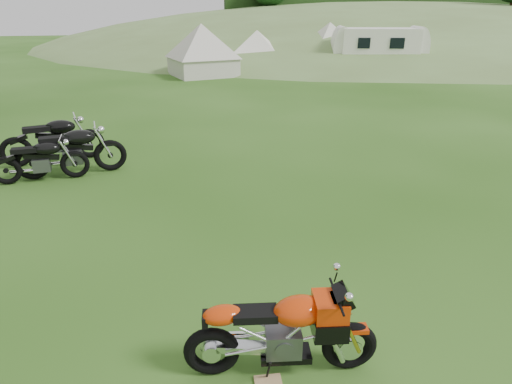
{
  "coord_description": "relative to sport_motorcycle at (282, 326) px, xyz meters",
  "views": [
    {
      "loc": [
        -1.23,
        -4.95,
        3.25
      ],
      "look_at": [
        0.0,
        0.4,
        0.9
      ],
      "focal_mm": 30.0,
      "sensor_mm": 36.0,
      "label": 1
    }
  ],
  "objects": [
    {
      "name": "caravan",
      "position": [
        11.09,
        19.48,
        0.65
      ],
      "size": [
        5.45,
        3.58,
        2.35
      ],
      "primitive_type": null,
      "rotation": [
        0.0,
        0.0,
        -0.29
      ],
      "color": "white",
      "rests_on": "ground"
    },
    {
      "name": "ground",
      "position": [
        0.29,
        1.92,
        -0.53
      ],
      "size": [
        120.0,
        120.0,
        0.0
      ],
      "primitive_type": "plane",
      "color": "#22490F",
      "rests_on": "ground"
    },
    {
      "name": "plywood_board",
      "position": [
        -0.16,
        -0.15,
        -0.52
      ],
      "size": [
        0.28,
        0.23,
        0.02
      ],
      "primitive_type": "cube",
      "rotation": [
        0.0,
        0.0,
        -0.1
      ],
      "color": "tan",
      "rests_on": "ground"
    },
    {
      "name": "tent_mid",
      "position": [
        4.98,
        22.47,
        0.63
      ],
      "size": [
        3.39,
        3.39,
        2.32
      ],
      "primitive_type": null,
      "rotation": [
        0.0,
        0.0,
        -0.33
      ],
      "color": "silver",
      "rests_on": "ground"
    },
    {
      "name": "vintage_moto_b",
      "position": [
        -2.8,
        6.13,
        0.03
      ],
      "size": [
        2.18,
        0.78,
        1.12
      ],
      "primitive_type": null,
      "rotation": [
        0.0,
        0.0,
        0.14
      ],
      "color": "black",
      "rests_on": "ground"
    },
    {
      "name": "hedgerow",
      "position": [
        24.29,
        41.92,
        -0.53
      ],
      "size": [
        36.0,
        1.2,
        8.6
      ],
      "primitive_type": null,
      "color": "black",
      "rests_on": "ground"
    },
    {
      "name": "tent_left",
      "position": [
        1.54,
        20.26,
        0.77
      ],
      "size": [
        3.6,
        3.6,
        2.6
      ],
      "primitive_type": null,
      "rotation": [
        0.0,
        0.0,
        0.23
      ],
      "color": "beige",
      "rests_on": "ground"
    },
    {
      "name": "vintage_moto_c",
      "position": [
        -3.33,
        7.1,
        0.03
      ],
      "size": [
        2.19,
        0.95,
        1.12
      ],
      "primitive_type": null,
      "rotation": [
        0.0,
        0.0,
        0.22
      ],
      "color": "black",
      "rests_on": "ground"
    },
    {
      "name": "vintage_moto_d",
      "position": [
        -3.37,
        5.9,
        -0.06
      ],
      "size": [
        1.82,
        0.55,
        0.94
      ],
      "primitive_type": null,
      "rotation": [
        0.0,
        0.0,
        0.07
      ],
      "color": "black",
      "rests_on": "ground"
    },
    {
      "name": "hillside",
      "position": [
        24.29,
        41.92,
        -0.53
      ],
      "size": [
        80.0,
        64.0,
        8.0
      ],
      "primitive_type": "ellipsoid",
      "color": "#5C773C",
      "rests_on": "ground"
    },
    {
      "name": "sport_motorcycle",
      "position": [
        0.0,
        0.0,
        0.0
      ],
      "size": [
        1.81,
        0.73,
        1.06
      ],
      "primitive_type": null,
      "rotation": [
        0.0,
        0.0,
        -0.17
      ],
      "color": "red",
      "rests_on": "ground"
    },
    {
      "name": "tent_right",
      "position": [
        9.51,
        22.67,
        0.76
      ],
      "size": [
        3.23,
        3.23,
        2.57
      ],
      "primitive_type": null,
      "rotation": [
        0.0,
        0.0,
        0.1
      ],
      "color": "silver",
      "rests_on": "ground"
    }
  ]
}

